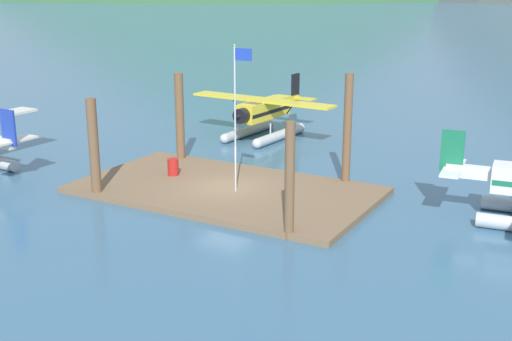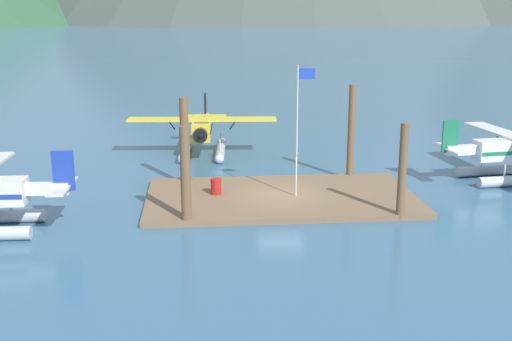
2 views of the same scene
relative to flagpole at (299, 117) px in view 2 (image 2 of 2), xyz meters
The scene contains 10 objects.
ground_plane 4.71m from the flagpole, 158.88° to the left, with size 1200.00×1200.00×0.00m, color #38607F.
dock_platform 4.57m from the flagpole, 158.88° to the left, with size 14.60×8.16×0.30m, color brown.
piling_near_left 7.18m from the flagpole, 150.60° to the right, with size 0.49×0.49×4.87m, color brown.
piling_near_right 6.17m from the flagpole, 37.92° to the right, with size 0.40×0.40×4.87m, color brown.
piling_far_left 7.53m from the flagpole, 147.82° to the left, with size 0.49×0.49×5.20m, color brown.
piling_far_right 6.02m from the flagpole, 47.92° to the left, with size 0.42×0.42×5.79m, color brown.
flagpole is the anchor object (origin of this frame).
fuel_drum 5.93m from the flagpole, behind, with size 0.62×0.62×0.88m.
seaplane_yellow_bow_left 13.19m from the flagpole, 113.08° to the left, with size 10.47×7.97×3.84m.
seaplane_white_stbd_fwd 14.29m from the flagpole, 13.19° to the left, with size 7.95×10.49×3.84m.
Camera 2 is at (-4.36, -33.13, 10.25)m, focal length 44.70 mm.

